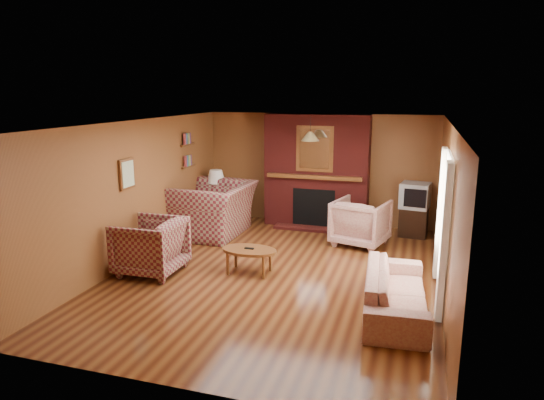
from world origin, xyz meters
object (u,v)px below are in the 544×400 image
(side_table, at_px, (217,212))
(floral_armchair, at_px, (361,222))
(plaid_armchair, at_px, (150,246))
(table_lamp, at_px, (216,183))
(coffee_table, at_px, (249,252))
(crt_tv, at_px, (415,196))
(tv_stand, at_px, (413,222))
(fireplace, at_px, (317,172))
(floral_sofa, at_px, (396,291))
(plaid_loveseat, at_px, (214,209))

(side_table, bearing_deg, floral_armchair, -9.70)
(plaid_armchair, height_order, table_lamp, table_lamp)
(coffee_table, relative_size, crt_tv, 1.44)
(plaid_armchair, height_order, coffee_table, plaid_armchair)
(tv_stand, height_order, crt_tv, crt_tv)
(fireplace, relative_size, coffee_table, 2.67)
(plaid_armchair, distance_m, side_table, 3.02)
(fireplace, xyz_separation_m, floral_sofa, (1.90, -3.86, -0.89))
(tv_stand, bearing_deg, crt_tv, -84.53)
(plaid_loveseat, bearing_deg, plaid_armchair, -1.52)
(floral_sofa, bearing_deg, plaid_loveseat, 51.36)
(coffee_table, bearing_deg, floral_sofa, -18.09)
(plaid_armchair, height_order, side_table, plaid_armchair)
(fireplace, height_order, crt_tv, fireplace)
(fireplace, relative_size, side_table, 4.41)
(floral_sofa, xyz_separation_m, coffee_table, (-2.33, 0.76, 0.06))
(floral_sofa, xyz_separation_m, table_lamp, (-4.00, 3.32, 0.62))
(coffee_table, height_order, side_table, side_table)
(floral_armchair, height_order, tv_stand, floral_armchair)
(fireplace, bearing_deg, coffee_table, -97.91)
(floral_sofa, xyz_separation_m, floral_armchair, (-0.80, 2.78, 0.15))
(plaid_loveseat, bearing_deg, floral_sofa, 56.28)
(table_lamp, height_order, tv_stand, table_lamp)
(table_lamp, bearing_deg, floral_armchair, -9.70)
(plaid_loveseat, height_order, floral_armchair, plaid_loveseat)
(fireplace, distance_m, coffee_table, 3.23)
(floral_sofa, bearing_deg, floral_armchair, 12.20)
(plaid_armchair, bearing_deg, crt_tv, 129.36)
(plaid_loveseat, bearing_deg, fireplace, 125.25)
(plaid_loveseat, height_order, side_table, plaid_loveseat)
(fireplace, distance_m, plaid_armchair, 4.11)
(fireplace, bearing_deg, plaid_loveseat, -145.74)
(plaid_armchair, xyz_separation_m, coffee_table, (1.52, 0.45, -0.09))
(plaid_loveseat, bearing_deg, tv_stand, 106.41)
(table_lamp, bearing_deg, coffee_table, -56.90)
(coffee_table, bearing_deg, fireplace, 82.09)
(floral_armchair, relative_size, crt_tv, 1.55)
(plaid_loveseat, distance_m, crt_tv, 4.06)
(floral_sofa, height_order, crt_tv, crt_tv)
(fireplace, height_order, floral_armchair, fireplace)
(floral_sofa, xyz_separation_m, crt_tv, (0.15, 3.67, 0.54))
(crt_tv, bearing_deg, coffee_table, -130.48)
(floral_sofa, height_order, table_lamp, table_lamp)
(plaid_loveseat, bearing_deg, side_table, -160.00)
(fireplace, height_order, tv_stand, fireplace)
(plaid_loveseat, relative_size, floral_sofa, 0.81)
(floral_armchair, bearing_deg, plaid_loveseat, 17.96)
(plaid_armchair, distance_m, coffee_table, 1.59)
(fireplace, height_order, plaid_loveseat, fireplace)
(plaid_armchair, height_order, floral_sofa, plaid_armchair)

